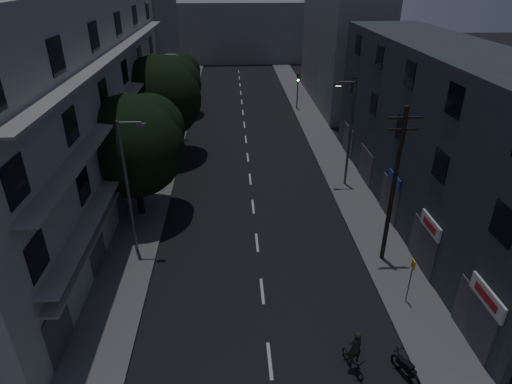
{
  "coord_description": "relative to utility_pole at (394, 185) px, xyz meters",
  "views": [
    {
      "loc": [
        -1.36,
        -10.9,
        15.01
      ],
      "look_at": [
        0.0,
        12.0,
        3.0
      ],
      "focal_mm": 30.0,
      "sensor_mm": 36.0,
      "label": 1
    }
  ],
  "objects": [
    {
      "name": "street_lamp_left_near",
      "position": [
        -14.18,
        1.59,
        -0.27
      ],
      "size": [
        1.51,
        0.25,
        8.0
      ],
      "color": "slate",
      "rests_on": "sidewalk_left"
    },
    {
      "name": "traffic_signal_far_left",
      "position": [
        -13.48,
        30.54,
        -1.77
      ],
      "size": [
        0.28,
        0.37,
        4.1
      ],
      "color": "black",
      "rests_on": "sidewalk_left"
    },
    {
      "name": "building_left",
      "position": [
        -19.09,
        9.19,
        2.13
      ],
      "size": [
        7.0,
        36.0,
        14.0
      ],
      "color": "#A1A19C",
      "rests_on": "ground"
    },
    {
      "name": "sidewalk_right",
      "position": [
        0.38,
        16.19,
        -4.79
      ],
      "size": [
        3.0,
        90.0,
        0.15
      ],
      "primitive_type": "cube",
      "color": "#565659",
      "rests_on": "ground"
    },
    {
      "name": "building_far_right",
      "position": [
        4.88,
        33.19,
        1.63
      ],
      "size": [
        6.0,
        20.0,
        13.0
      ],
      "primitive_type": "cube",
      "color": "slate",
      "rests_on": "ground"
    },
    {
      "name": "motorcycle",
      "position": [
        -1.6,
        -7.9,
        -4.44
      ],
      "size": [
        0.79,
        1.6,
        1.08
      ],
      "rotation": [
        0.0,
        0.0,
        0.37
      ],
      "color": "black",
      "rests_on": "ground"
    },
    {
      "name": "tree_mid",
      "position": [
        -14.45,
        16.45,
        0.72
      ],
      "size": [
        7.07,
        7.07,
        8.7
      ],
      "color": "black",
      "rests_on": "sidewalk_left"
    },
    {
      "name": "lane_markings",
      "position": [
        -7.12,
        22.44,
        -4.86
      ],
      "size": [
        0.15,
        60.5,
        0.01
      ],
      "color": "beige",
      "rests_on": "ground"
    },
    {
      "name": "tree_far",
      "position": [
        -14.53,
        28.65,
        -0.43
      ],
      "size": [
        5.53,
        5.53,
        6.84
      ],
      "color": "black",
      "rests_on": "sidewalk_left"
    },
    {
      "name": "building_right",
      "position": [
        4.88,
        5.18,
        0.63
      ],
      "size": [
        6.19,
        28.0,
        11.0
      ],
      "color": "#2B323B",
      "rests_on": "ground"
    },
    {
      "name": "bus_stop_sign",
      "position": [
        0.03,
        -3.69,
        -2.98
      ],
      "size": [
        0.06,
        0.35,
        2.52
      ],
      "color": "#595B60",
      "rests_on": "sidewalk_right"
    },
    {
      "name": "tree_near",
      "position": [
        -14.74,
        6.14,
        0.39
      ],
      "size": [
        6.61,
        6.61,
        8.16
      ],
      "color": "black",
      "rests_on": "sidewalk_left"
    },
    {
      "name": "traffic_signal_far_right",
      "position": [
        -0.64,
        29.91,
        -1.77
      ],
      "size": [
        0.28,
        0.37,
        4.1
      ],
      "color": "black",
      "rests_on": "sidewalk_right"
    },
    {
      "name": "street_lamp_right",
      "position": [
        0.08,
        9.64,
        -0.27
      ],
      "size": [
        1.51,
        0.25,
        8.0
      ],
      "color": "#505157",
      "rests_on": "sidewalk_right"
    },
    {
      "name": "ground",
      "position": [
        -7.12,
        16.19,
        -4.87
      ],
      "size": [
        160.0,
        160.0,
        0.0
      ],
      "primitive_type": "plane",
      "color": "black",
      "rests_on": "ground"
    },
    {
      "name": "utility_pole",
      "position": [
        0.0,
        0.0,
        0.0
      ],
      "size": [
        1.8,
        0.24,
        9.0
      ],
      "color": "black",
      "rests_on": "sidewalk_right"
    },
    {
      "name": "sidewalk_left",
      "position": [
        -14.62,
        16.19,
        -4.79
      ],
      "size": [
        3.0,
        90.0,
        0.15
      ],
      "primitive_type": "cube",
      "color": "#565659",
      "rests_on": "ground"
    },
    {
      "name": "building_far_left",
      "position": [
        -19.12,
        39.19,
        3.13
      ],
      "size": [
        6.0,
        20.0,
        16.0
      ],
      "primitive_type": "cube",
      "color": "slate",
      "rests_on": "ground"
    },
    {
      "name": "building_far_end",
      "position": [
        -7.12,
        61.19,
        0.13
      ],
      "size": [
        24.0,
        8.0,
        10.0
      ],
      "primitive_type": "cube",
      "color": "slate",
      "rests_on": "ground"
    },
    {
      "name": "cyclist",
      "position": [
        -3.67,
        -7.44,
        -4.16
      ],
      "size": [
        1.02,
        1.76,
        2.11
      ],
      "rotation": [
        0.0,
        0.0,
        0.28
      ],
      "color": "black",
      "rests_on": "ground"
    },
    {
      "name": "street_lamp_left_far",
      "position": [
        -14.42,
        21.1,
        -0.27
      ],
      "size": [
        1.51,
        0.25,
        8.0
      ],
      "color": "slate",
      "rests_on": "sidewalk_left"
    }
  ]
}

